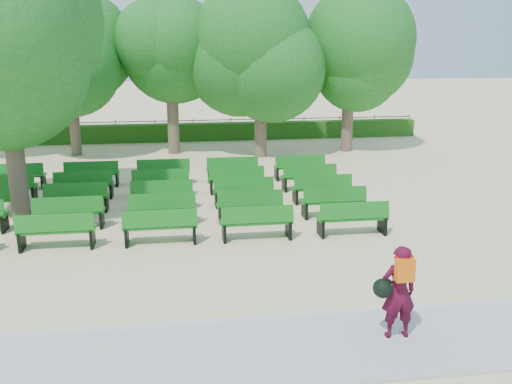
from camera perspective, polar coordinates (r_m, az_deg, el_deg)
ground at (r=16.60m, az=-7.74°, el=-3.06°), size 120.00×120.00×0.00m
paving at (r=9.81m, az=-7.11°, el=-16.23°), size 30.00×2.20×0.06m
curb at (r=10.80m, az=-7.27°, el=-13.00°), size 30.00×0.12×0.10m
hedge at (r=30.16m, az=-8.16°, el=5.92°), size 26.00×0.70×0.90m
fence at (r=30.63m, az=-8.13°, el=5.20°), size 26.00×0.10×1.02m
tree_line at (r=26.30m, az=-8.06°, el=3.61°), size 21.80×6.80×7.04m
bench_array at (r=18.06m, az=-9.37°, el=-1.32°), size 1.92×0.68×1.19m
tree_among at (r=17.28m, az=-23.99°, el=13.34°), size 5.61×5.61×7.53m
person at (r=10.21m, az=13.97°, el=-9.56°), size 0.79×0.47×1.68m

